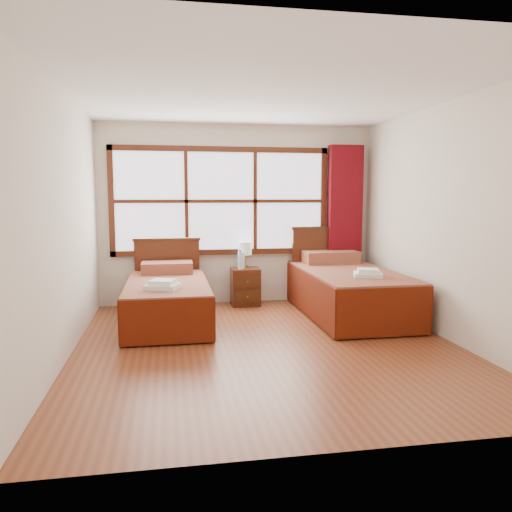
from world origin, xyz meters
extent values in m
plane|color=brown|center=(0.00, 0.00, 0.00)|extent=(4.50, 4.50, 0.00)
plane|color=white|center=(0.00, 0.00, 2.60)|extent=(4.50, 4.50, 0.00)
plane|color=silver|center=(0.00, 2.25, 1.30)|extent=(4.00, 0.00, 4.00)
plane|color=silver|center=(-2.00, 0.00, 1.30)|extent=(0.00, 4.50, 4.50)
plane|color=silver|center=(2.00, 0.00, 1.30)|extent=(0.00, 4.50, 4.50)
cube|color=white|center=(-0.25, 2.22, 1.50)|extent=(3.00, 0.02, 1.40)
cube|color=#481F0F|center=(-0.25, 2.20, 0.76)|extent=(3.16, 0.06, 0.08)
cube|color=#481F0F|center=(-0.25, 2.20, 2.24)|extent=(3.16, 0.06, 0.08)
cube|color=#481F0F|center=(-1.79, 2.20, 1.50)|extent=(0.08, 0.06, 1.56)
cube|color=#481F0F|center=(1.29, 2.20, 1.50)|extent=(0.08, 0.06, 1.56)
cube|color=#481F0F|center=(-0.75, 2.20, 1.50)|extent=(0.05, 0.05, 1.40)
cube|color=#481F0F|center=(0.25, 2.20, 1.50)|extent=(0.05, 0.05, 1.40)
cube|color=#481F0F|center=(-0.25, 2.20, 1.50)|extent=(3.00, 0.05, 0.05)
cube|color=maroon|center=(1.60, 2.11, 1.17)|extent=(0.50, 0.16, 2.30)
cube|color=#3C1F0C|center=(-1.04, 1.13, 0.14)|extent=(0.88, 1.75, 0.29)
cube|color=#610E0D|center=(-1.04, 1.13, 0.40)|extent=(0.98, 1.94, 0.24)
cube|color=#621C0A|center=(-1.53, 1.13, 0.26)|extent=(0.03, 1.94, 0.49)
cube|color=#621C0A|center=(-0.55, 1.13, 0.26)|extent=(0.03, 1.94, 0.49)
cube|color=#621C0A|center=(-1.04, 0.16, 0.26)|extent=(0.98, 0.03, 0.49)
cube|color=#610E0D|center=(-1.04, 1.84, 0.60)|extent=(0.69, 0.40, 0.15)
cube|color=#481F0F|center=(-1.04, 2.14, 0.48)|extent=(0.91, 0.06, 0.95)
cube|color=#3C1F0C|center=(-1.04, 2.14, 0.96)|extent=(0.95, 0.08, 0.04)
cube|color=#3C1F0C|center=(1.33, 1.13, 0.16)|extent=(1.00, 2.00, 0.33)
cube|color=#610E0D|center=(1.33, 1.13, 0.46)|extent=(1.12, 2.22, 0.27)
cube|color=#621C0A|center=(0.77, 1.13, 0.30)|extent=(0.03, 2.22, 0.56)
cube|color=#621C0A|center=(1.89, 1.13, 0.30)|extent=(0.03, 2.22, 0.56)
cube|color=#621C0A|center=(1.33, 0.03, 0.30)|extent=(1.12, 0.03, 0.56)
cube|color=#610E0D|center=(1.33, 1.94, 0.69)|extent=(0.78, 0.46, 0.17)
cube|color=#481F0F|center=(1.33, 2.14, 0.54)|extent=(1.05, 0.06, 1.09)
cube|color=#3C1F0C|center=(1.33, 2.14, 1.10)|extent=(1.09, 0.08, 0.04)
cube|color=#481F0F|center=(0.07, 2.00, 0.27)|extent=(0.40, 0.36, 0.54)
cube|color=#3C1F0C|center=(0.07, 1.81, 0.16)|extent=(0.35, 0.02, 0.16)
cube|color=#3C1F0C|center=(0.07, 1.81, 0.38)|extent=(0.35, 0.02, 0.16)
sphere|color=olive|center=(0.07, 1.79, 0.16)|extent=(0.03, 0.03, 0.03)
sphere|color=olive|center=(0.07, 1.79, 0.38)|extent=(0.03, 0.03, 0.03)
cube|color=white|center=(-1.09, 0.66, 0.55)|extent=(0.44, 0.41, 0.06)
cube|color=white|center=(-1.09, 0.66, 0.60)|extent=(0.33, 0.31, 0.05)
cube|color=white|center=(1.37, 0.63, 0.62)|extent=(0.40, 0.37, 0.05)
cube|color=white|center=(1.37, 0.63, 0.67)|extent=(0.30, 0.28, 0.05)
cylinder|color=#B5983A|center=(0.09, 2.12, 0.55)|extent=(0.12, 0.12, 0.02)
cylinder|color=#B5983A|center=(0.09, 2.12, 0.64)|extent=(0.03, 0.03, 0.16)
cylinder|color=white|center=(0.09, 2.12, 0.82)|extent=(0.19, 0.19, 0.19)
cylinder|color=#C1E0F9|center=(0.03, 1.99, 0.64)|extent=(0.06, 0.06, 0.21)
cylinder|color=blue|center=(0.03, 1.99, 0.76)|extent=(0.03, 0.03, 0.03)
cylinder|color=#C1E0F9|center=(-0.01, 1.93, 0.66)|extent=(0.07, 0.07, 0.24)
cylinder|color=blue|center=(-0.01, 1.93, 0.80)|extent=(0.04, 0.04, 0.03)
camera|label=1|loc=(-1.00, -5.04, 1.58)|focal=35.00mm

